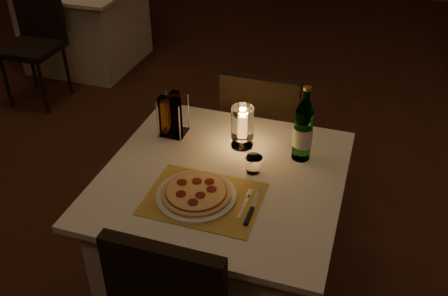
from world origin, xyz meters
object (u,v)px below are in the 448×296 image
(tumbler, at_px, (253,165))
(hurricane_candle, at_px, (243,124))
(neighbor_table_left, at_px, (86,24))
(chair_far, at_px, (262,128))
(main_table, at_px, (223,237))
(pizza, at_px, (196,192))
(plate, at_px, (196,196))
(water_bottle, at_px, (303,131))

(tumbler, distance_m, hurricane_candle, 0.22)
(neighbor_table_left, bearing_deg, chair_far, -36.60)
(chair_far, relative_size, hurricane_candle, 4.53)
(neighbor_table_left, bearing_deg, main_table, -47.44)
(pizza, relative_size, neighbor_table_left, 0.28)
(hurricane_candle, distance_m, neighbor_table_left, 2.93)
(chair_far, bearing_deg, hurricane_candle, -87.86)
(plate, bearing_deg, tumbler, 54.57)
(main_table, distance_m, pizza, 0.44)
(plate, distance_m, hurricane_candle, 0.43)
(plate, relative_size, hurricane_candle, 1.61)
(hurricane_candle, bearing_deg, main_table, -94.46)
(main_table, height_order, plate, plate)
(main_table, xyz_separation_m, plate, (-0.05, -0.18, 0.38))
(plate, bearing_deg, neighbor_table_left, 129.67)
(chair_far, xyz_separation_m, tumbler, (0.12, -0.66, 0.23))
(main_table, distance_m, hurricane_candle, 0.54)
(chair_far, height_order, pizza, chair_far)
(chair_far, relative_size, pizza, 3.21)
(pizza, xyz_separation_m, neighbor_table_left, (-2.01, 2.42, -0.39))
(plate, distance_m, neighbor_table_left, 3.17)
(plate, xyz_separation_m, tumbler, (0.17, 0.24, 0.03))
(plate, bearing_deg, chair_far, 86.80)
(neighbor_table_left, bearing_deg, tumbler, -45.14)
(hurricane_candle, height_order, neighbor_table_left, hurricane_candle)
(tumbler, bearing_deg, pizza, -125.46)
(main_table, height_order, pizza, pizza)
(pizza, bearing_deg, tumbler, 54.54)
(tumbler, distance_m, neighbor_table_left, 3.11)
(chair_far, bearing_deg, main_table, -90.00)
(plate, relative_size, water_bottle, 0.92)
(hurricane_candle, bearing_deg, tumbler, -60.59)
(chair_far, relative_size, tumbler, 11.97)
(main_table, height_order, hurricane_candle, hurricane_candle)
(main_table, bearing_deg, tumbler, 25.23)
(pizza, height_order, neighbor_table_left, pizza)
(pizza, distance_m, water_bottle, 0.54)
(chair_far, distance_m, plate, 0.92)
(plate, xyz_separation_m, pizza, (-0.00, 0.00, 0.02))
(pizza, height_order, tumbler, tumbler)
(pizza, xyz_separation_m, water_bottle, (0.34, 0.40, 0.11))
(water_bottle, bearing_deg, pizza, -130.20)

